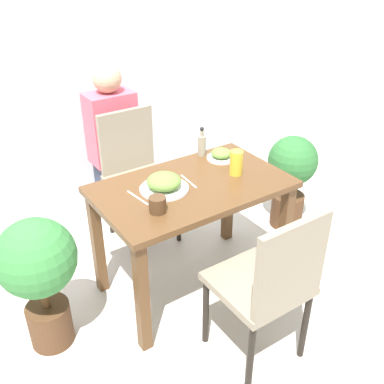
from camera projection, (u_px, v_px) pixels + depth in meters
name	position (u px, v px, depth m)	size (l,w,h in m)	color
ground_plane	(192.00, 283.00, 2.86)	(16.00, 16.00, 0.00)	beige
wall_back	(79.00, 34.00, 3.27)	(8.00, 0.05, 2.60)	silver
dining_table	(192.00, 202.00, 2.56)	(1.08, 0.65, 0.72)	brown
chair_near	(270.00, 282.00, 2.10)	(0.42, 0.42, 0.91)	gray
chair_far	(136.00, 169.00, 3.10)	(0.42, 0.42, 0.91)	gray
food_plate	(164.00, 183.00, 2.43)	(0.27, 0.27, 0.09)	white
side_plate	(221.00, 155.00, 2.77)	(0.18, 0.18, 0.07)	white
drink_cup	(158.00, 205.00, 2.23)	(0.09, 0.09, 0.08)	#4C331E
juice_glass	(236.00, 163.00, 2.57)	(0.08, 0.08, 0.14)	gold
sauce_bottle	(202.00, 144.00, 2.79)	(0.05, 0.05, 0.19)	gray
fork_utensil	(138.00, 198.00, 2.37)	(0.03, 0.18, 0.00)	silver
spoon_utensil	(189.00, 181.00, 2.53)	(0.02, 0.17, 0.00)	silver
potted_plant_left	(39.00, 270.00, 2.22)	(0.40, 0.40, 0.77)	#51331E
potted_plant_right	(291.00, 173.00, 3.23)	(0.35, 0.35, 0.72)	#51331E
person_figure	(114.00, 144.00, 3.32)	(0.34, 0.22, 1.17)	#2D3347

